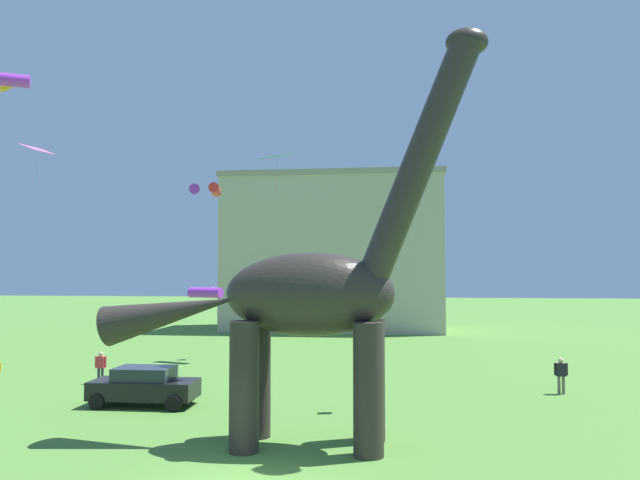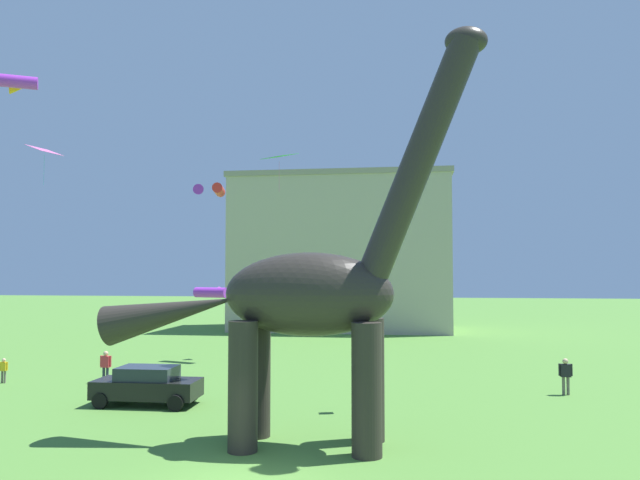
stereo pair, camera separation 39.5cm
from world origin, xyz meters
TOP-DOWN VIEW (x-y plane):
  - dinosaur_sculpture at (1.02, 4.02)m, footprint 12.39×2.62m
  - parked_sedan_left at (-6.34, 8.94)m, footprint 4.24×2.01m
  - person_far_spectator at (-10.42, 13.38)m, footprint 0.58×0.26m
  - person_vendor_side at (10.98, 13.53)m, footprint 0.59×0.26m
  - kite_far_right at (2.85, 9.31)m, footprint 0.40×0.40m
  - kite_trailing at (-1.32, 10.87)m, footprint 1.68×1.57m
  - kite_near_low at (-20.76, 20.68)m, footprint 2.94×2.99m
  - kite_apex at (-5.18, 13.89)m, footprint 1.67×1.82m
  - kite_mid_center at (-16.69, 17.80)m, footprint 1.63×2.01m
  - kite_mid_right at (-7.68, 21.63)m, footprint 2.31×2.20m
  - background_building_block at (-2.11, 43.75)m, footprint 20.47×10.12m

SIDE VIEW (x-z plane):
  - parked_sedan_left at x=-6.34m, z-range 0.03..1.58m
  - person_far_spectator at x=-10.42m, z-range 0.16..1.71m
  - person_vendor_side at x=10.98m, z-range 0.17..1.76m
  - kite_far_right at x=2.85m, z-range 3.90..4.38m
  - kite_mid_right at x=-7.68m, z-range 3.82..4.47m
  - dinosaur_sculpture at x=1.02m, z-range -1.79..11.16m
  - background_building_block at x=-2.11m, z-range 0.01..14.57m
  - kite_apex at x=-5.18m, z-range 9.14..9.66m
  - kite_trailing at x=-1.32m, z-range 9.54..11.21m
  - kite_mid_center at x=-16.69m, z-range 11.31..13.58m
  - kite_near_low at x=-20.76m, z-range 17.06..17.91m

